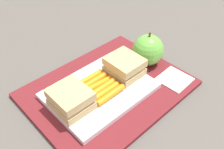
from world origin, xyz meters
The scene contains 8 objects.
ground_plane centered at (0.00, 0.00, 0.00)m, with size 2.40×2.40×0.00m, color #56514C.
lunchbag_mat centered at (0.00, 0.00, 0.01)m, with size 0.36×0.28×0.01m, color maroon.
food_tray centered at (-0.03, 0.00, 0.02)m, with size 0.23×0.17×0.01m, color white.
sandwich_half_left centered at (-0.10, 0.00, 0.04)m, with size 0.07×0.08×0.04m.
sandwich_half_right centered at (0.05, 0.00, 0.04)m, with size 0.07×0.08×0.04m.
carrot_sticks_bundle centered at (-0.03, 0.00, 0.03)m, with size 0.08×0.09×0.02m.
apple centered at (0.14, 0.00, 0.05)m, with size 0.08×0.08×0.09m.
paper_napkin centered at (0.14, -0.09, 0.01)m, with size 0.07×0.07×0.00m, color white.
Camera 1 is at (-0.28, -0.31, 0.42)m, focal length 40.08 mm.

